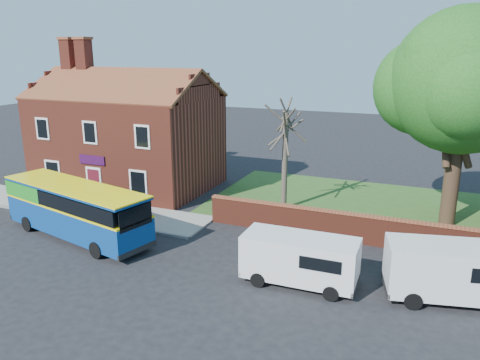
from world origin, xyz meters
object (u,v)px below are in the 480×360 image
at_px(bus, 73,207).
at_px(van_far, 456,270).
at_px(van_near, 300,258).
at_px(large_tree, 465,86).

bearing_deg(bus, van_far, 14.84).
relative_size(bus, van_far, 1.72).
distance_m(bus, van_near, 12.74).
bearing_deg(van_near, van_far, 9.04).
bearing_deg(van_near, bus, 176.71).
relative_size(bus, large_tree, 0.81).
distance_m(bus, large_tree, 22.04).
height_order(van_near, large_tree, large_tree).
bearing_deg(bus, large_tree, 40.98).
bearing_deg(large_tree, van_near, -119.98).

